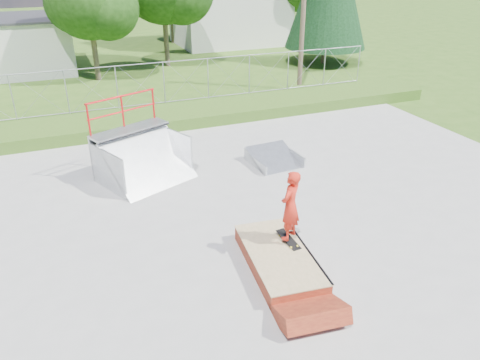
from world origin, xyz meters
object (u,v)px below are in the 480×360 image
(quarter_pipe, at_px, (144,143))
(skater, at_px, (290,209))
(grind_box, at_px, (279,260))
(flat_bank_ramp, at_px, (275,158))

(quarter_pipe, relative_size, skater, 1.51)
(grind_box, height_order, flat_bank_ramp, flat_bank_ramp)
(grind_box, xyz_separation_m, skater, (0.40, 0.32, 1.09))
(grind_box, distance_m, flat_bank_ramp, 5.76)
(grind_box, bearing_deg, quarter_pipe, 114.23)
(grind_box, height_order, skater, skater)
(quarter_pipe, relative_size, flat_bank_ramp, 1.57)
(quarter_pipe, bearing_deg, skater, -90.48)
(grind_box, xyz_separation_m, quarter_pipe, (-1.81, 5.66, 1.05))
(quarter_pipe, distance_m, flat_bank_ramp, 4.39)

